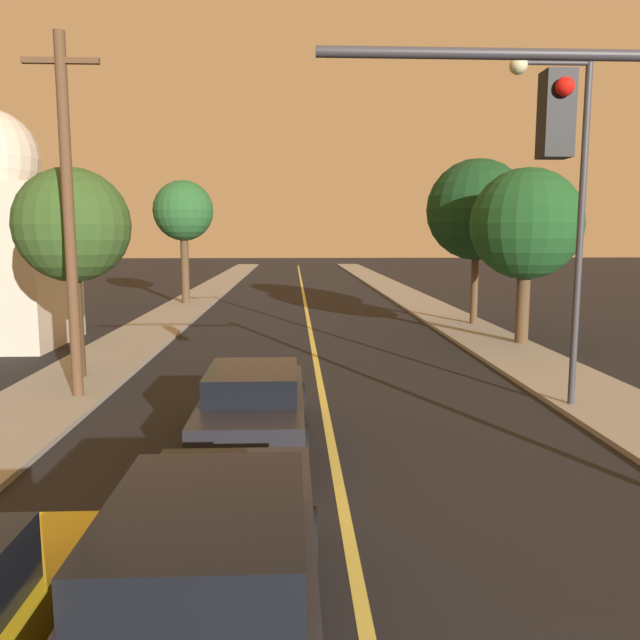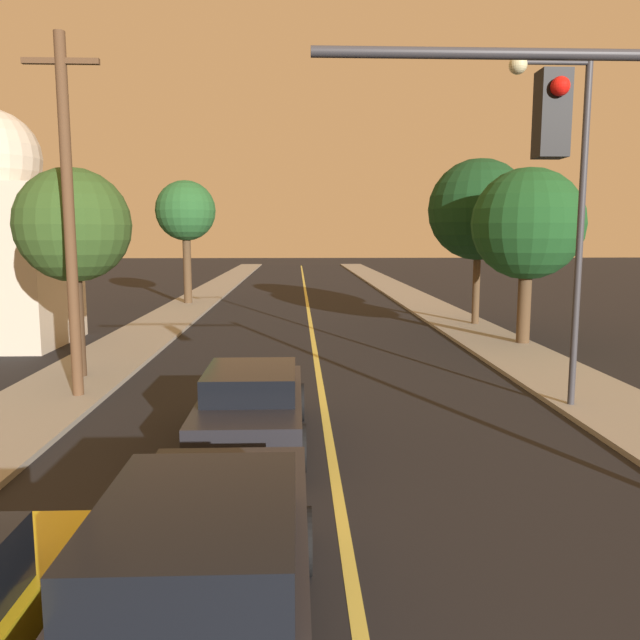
% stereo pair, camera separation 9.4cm
% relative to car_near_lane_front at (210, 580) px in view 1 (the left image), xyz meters
% --- Properties ---
extents(road_surface, '(9.74, 80.00, 0.01)m').
position_rel_car_near_lane_front_xyz_m(road_surface, '(1.36, 32.60, -0.83)').
color(road_surface, black).
rests_on(road_surface, ground).
extents(sidewalk_left, '(2.50, 80.00, 0.12)m').
position_rel_car_near_lane_front_xyz_m(sidewalk_left, '(-4.76, 32.60, -0.77)').
color(sidewalk_left, gray).
rests_on(sidewalk_left, ground).
extents(sidewalk_right, '(2.50, 80.00, 0.12)m').
position_rel_car_near_lane_front_xyz_m(sidewalk_right, '(7.48, 32.60, -0.77)').
color(sidewalk_right, gray).
rests_on(sidewalk_right, ground).
extents(car_near_lane_front, '(1.89, 4.85, 1.59)m').
position_rel_car_near_lane_front_xyz_m(car_near_lane_front, '(0.00, 0.00, 0.00)').
color(car_near_lane_front, black).
rests_on(car_near_lane_front, ground).
extents(car_near_lane_second, '(1.86, 4.34, 1.40)m').
position_rel_car_near_lane_front_xyz_m(car_near_lane_second, '(-0.00, 5.81, -0.09)').
color(car_near_lane_second, black).
rests_on(car_near_lane_second, ground).
extents(streetlamp_right, '(1.68, 0.36, 7.06)m').
position_rel_car_near_lane_front_xyz_m(streetlamp_right, '(6.20, 7.77, 3.80)').
color(streetlamp_right, '#333338').
rests_on(streetlamp_right, ground).
extents(utility_pole_left, '(1.60, 0.24, 7.75)m').
position_rel_car_near_lane_front_xyz_m(utility_pole_left, '(-4.11, 8.95, 3.32)').
color(utility_pole_left, '#513823').
rests_on(utility_pole_left, ground).
extents(tree_left_near, '(2.80, 2.80, 5.19)m').
position_rel_car_near_lane_front_xyz_m(tree_left_near, '(-4.70, 10.87, 3.05)').
color(tree_left_near, '#3D2B1C').
rests_on(tree_left_near, ground).
extents(tree_left_far, '(3.10, 3.10, 6.36)m').
position_rel_car_near_lane_front_xyz_m(tree_left_far, '(-4.94, 28.15, 4.03)').
color(tree_left_far, '#4C3823').
rests_on(tree_left_far, ground).
extents(tree_right_near, '(3.61, 3.61, 5.72)m').
position_rel_car_near_lane_front_xyz_m(tree_right_near, '(8.30, 15.33, 3.17)').
color(tree_right_near, '#4C3823').
rests_on(tree_right_near, ground).
extents(tree_right_far, '(3.98, 3.98, 6.53)m').
position_rel_car_near_lane_front_xyz_m(tree_right_far, '(8.00, 19.85, 3.82)').
color(tree_right_far, '#4C3823').
rests_on(tree_right_far, ground).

